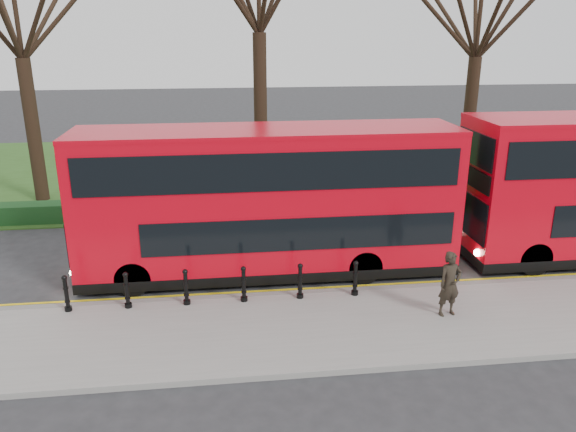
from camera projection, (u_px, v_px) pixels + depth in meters
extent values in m
plane|color=#28282B|center=(222.00, 286.00, 17.08)|extent=(120.00, 120.00, 0.00)
cube|color=gray|center=(223.00, 334.00, 14.24)|extent=(60.00, 4.00, 0.15)
cube|color=slate|center=(222.00, 299.00, 16.12)|extent=(60.00, 0.25, 0.16)
cube|color=#294B19|center=(219.00, 169.00, 31.19)|extent=(60.00, 18.00, 0.06)
cube|color=black|center=(220.00, 207.00, 23.36)|extent=(60.00, 0.90, 0.80)
cube|color=yellow|center=(222.00, 296.00, 16.42)|extent=(60.00, 0.10, 0.01)
cube|color=yellow|center=(222.00, 293.00, 16.61)|extent=(60.00, 0.10, 0.01)
cylinder|color=black|center=(33.00, 132.00, 24.57)|extent=(0.60, 0.60, 6.27)
cylinder|color=black|center=(261.00, 116.00, 25.56)|extent=(0.60, 0.60, 7.29)
cylinder|color=black|center=(469.00, 124.00, 26.89)|extent=(0.60, 0.60, 6.20)
cylinder|color=black|center=(66.00, 294.00, 15.13)|extent=(0.15, 0.15, 1.00)
cylinder|color=black|center=(127.00, 291.00, 15.31)|extent=(0.15, 0.15, 1.00)
cylinder|color=black|center=(186.00, 288.00, 15.49)|extent=(0.15, 0.15, 1.00)
cylinder|color=black|center=(244.00, 285.00, 15.68)|extent=(0.15, 0.15, 1.00)
cylinder|color=black|center=(300.00, 282.00, 15.86)|extent=(0.15, 0.15, 1.00)
cylinder|color=black|center=(355.00, 279.00, 16.05)|extent=(0.15, 0.15, 1.00)
cube|color=red|center=(268.00, 197.00, 17.31)|extent=(11.56, 2.63, 4.26)
cube|color=black|center=(269.00, 262.00, 18.00)|extent=(11.58, 2.65, 0.32)
cube|color=black|center=(301.00, 234.00, 16.40)|extent=(9.25, 0.04, 1.00)
cube|color=black|center=(272.00, 172.00, 15.70)|extent=(10.93, 0.04, 1.10)
cube|color=black|center=(73.00, 193.00, 16.53)|extent=(0.06, 2.31, 0.58)
cylinder|color=black|center=(133.00, 278.00, 16.37)|extent=(1.05, 0.32, 1.05)
cylinder|color=black|center=(143.00, 249.00, 18.55)|extent=(1.05, 0.32, 1.05)
cylinder|color=black|center=(365.00, 267.00, 17.17)|extent=(1.05, 0.32, 1.05)
cylinder|color=black|center=(348.00, 240.00, 19.35)|extent=(1.05, 0.32, 1.05)
cube|color=black|center=(473.00, 177.00, 17.91)|extent=(0.06, 2.40, 0.60)
cylinder|color=black|center=(534.00, 258.00, 17.75)|extent=(1.09, 0.33, 1.09)
cylinder|color=black|center=(498.00, 232.00, 20.00)|extent=(1.09, 0.33, 1.09)
imported|color=black|center=(450.00, 284.00, 14.81)|extent=(0.73, 0.55, 1.79)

